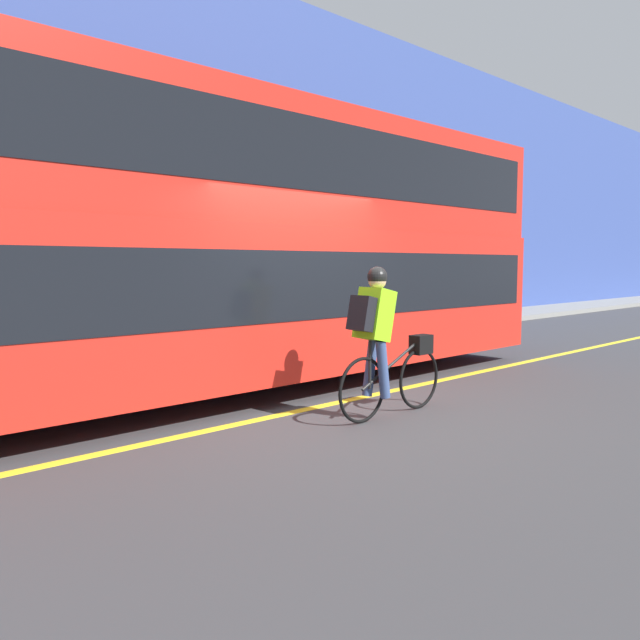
# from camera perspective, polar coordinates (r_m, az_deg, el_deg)

# --- Properties ---
(ground_plane) EXTENTS (80.00, 80.00, 0.00)m
(ground_plane) POSITION_cam_1_polar(r_m,az_deg,el_deg) (7.35, -0.75, -7.97)
(ground_plane) COLOR #38383A
(road_center_line) EXTENTS (50.00, 0.14, 0.01)m
(road_center_line) POSITION_cam_1_polar(r_m,az_deg,el_deg) (7.32, -0.51, -8.00)
(road_center_line) COLOR yellow
(road_center_line) RESTS_ON ground_plane
(sidewalk_curb) EXTENTS (60.00, 2.04, 0.14)m
(sidewalk_curb) POSITION_cam_1_polar(r_m,az_deg,el_deg) (11.41, -17.86, -3.18)
(sidewalk_curb) COLOR gray
(sidewalk_curb) RESTS_ON ground_plane
(building_facade) EXTENTS (60.00, 0.30, 7.76)m
(building_facade) POSITION_cam_1_polar(r_m,az_deg,el_deg) (12.56, -20.74, 14.95)
(building_facade) COLOR #33478C
(building_facade) RESTS_ON ground_plane
(bus) EXTENTS (10.19, 2.47, 3.65)m
(bus) POSITION_cam_1_polar(r_m,az_deg,el_deg) (8.25, -7.21, 7.52)
(bus) COLOR black
(bus) RESTS_ON ground_plane
(cyclist_on_bike) EXTENTS (1.67, 0.32, 1.64)m
(cyclist_on_bike) POSITION_cam_1_polar(r_m,az_deg,el_deg) (6.73, 5.69, -1.59)
(cyclist_on_bike) COLOR black
(cyclist_on_bike) RESTS_ON ground_plane
(trash_bin) EXTENTS (0.50, 0.50, 0.89)m
(trash_bin) POSITION_cam_1_polar(r_m,az_deg,el_deg) (10.59, -26.81, -1.31)
(trash_bin) COLOR #194C23
(trash_bin) RESTS_ON sidewalk_curb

